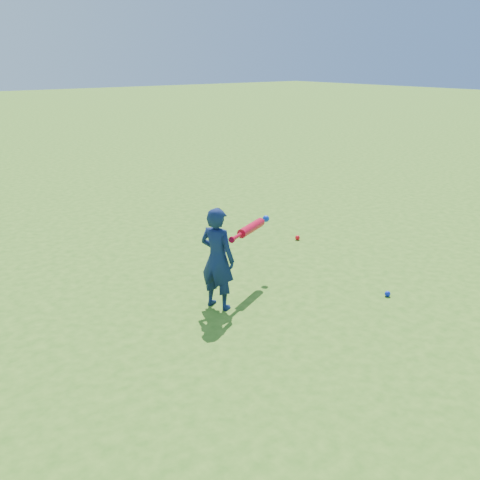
# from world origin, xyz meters

# --- Properties ---
(ground) EXTENTS (80.00, 80.00, 0.00)m
(ground) POSITION_xyz_m (0.00, 0.00, 0.00)
(ground) COLOR #3B711A
(ground) RESTS_ON ground
(child) EXTENTS (0.37, 0.45, 1.07)m
(child) POSITION_xyz_m (0.55, -0.58, 0.53)
(child) COLOR #0F1C48
(child) RESTS_ON ground
(ground_ball_red) EXTENTS (0.07, 0.07, 0.07)m
(ground_ball_red) POSITION_xyz_m (2.68, 0.48, 0.03)
(ground_ball_red) COLOR red
(ground_ball_red) RESTS_ON ground
(ground_ball_blue) EXTENTS (0.06, 0.06, 0.06)m
(ground_ball_blue) POSITION_xyz_m (2.14, -1.50, 0.03)
(ground_ball_blue) COLOR #0B1FC5
(ground_ball_blue) RESTS_ON ground
(bat_swing) EXTENTS (0.83, 0.43, 0.10)m
(bat_swing) POSITION_xyz_m (1.20, -0.33, 0.68)
(bat_swing) COLOR red
(bat_swing) RESTS_ON ground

